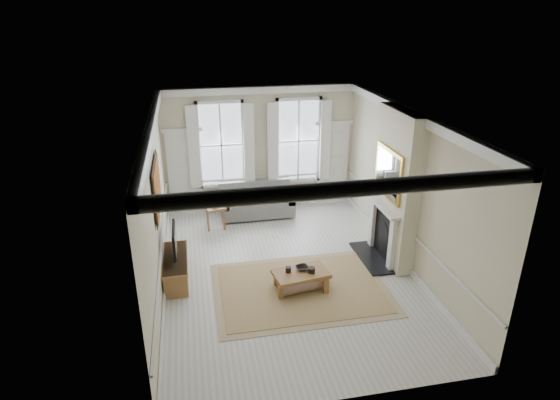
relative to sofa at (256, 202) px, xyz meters
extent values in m
plane|color=#B7B5AD|center=(0.20, -3.11, -0.37)|extent=(7.20, 7.20, 0.00)
plane|color=white|center=(0.20, -3.11, 3.03)|extent=(7.20, 7.20, 0.00)
plane|color=beige|center=(0.20, 0.49, 1.33)|extent=(5.20, 0.00, 5.20)
plane|color=beige|center=(-2.40, -3.11, 1.33)|extent=(0.00, 7.20, 7.20)
plane|color=beige|center=(2.80, -3.11, 1.33)|extent=(0.00, 7.20, 7.20)
cube|color=silver|center=(-1.85, 0.45, 0.78)|extent=(0.90, 0.08, 2.30)
cube|color=silver|center=(2.25, 0.45, 0.78)|extent=(0.90, 0.08, 2.30)
cube|color=#BD6E20|center=(-2.36, -2.81, 1.68)|extent=(0.05, 1.66, 1.06)
cube|color=beige|center=(2.63, -2.91, 1.33)|extent=(0.35, 1.70, 3.38)
cube|color=black|center=(2.20, -2.91, -0.34)|extent=(0.55, 1.50, 0.05)
cube|color=silver|center=(2.40, -3.46, 0.21)|extent=(0.10, 0.18, 1.15)
cube|color=silver|center=(2.40, -2.36, 0.21)|extent=(0.10, 0.18, 1.15)
cube|color=silver|center=(2.35, -2.91, 0.93)|extent=(0.20, 1.45, 0.06)
cube|color=black|center=(2.45, -2.91, 0.18)|extent=(0.02, 0.92, 1.00)
cube|color=#B89032|center=(2.41, -2.91, 1.68)|extent=(0.06, 1.26, 1.06)
cube|color=slate|center=(0.00, -0.06, -0.09)|extent=(1.96, 0.96, 0.45)
cube|color=slate|center=(0.00, 0.32, 0.30)|extent=(1.96, 0.20, 0.44)
cube|color=slate|center=(-0.88, -0.06, 0.18)|extent=(0.20, 0.96, 0.30)
cube|color=slate|center=(0.88, -0.06, 0.18)|extent=(0.20, 0.96, 0.30)
cylinder|color=brown|center=(-0.86, -0.42, -0.33)|extent=(0.06, 0.06, 0.08)
cylinder|color=brown|center=(0.86, 0.30, -0.33)|extent=(0.06, 0.06, 0.08)
cube|color=brown|center=(-1.15, -0.59, 0.19)|extent=(0.58, 0.58, 0.06)
cube|color=brown|center=(-1.34, -0.78, -0.10)|extent=(0.05, 0.05, 0.53)
cube|color=brown|center=(-0.96, -0.78, -0.10)|extent=(0.05, 0.05, 0.53)
cube|color=brown|center=(-1.34, -0.40, -0.10)|extent=(0.05, 0.05, 0.53)
cube|color=brown|center=(-0.96, -0.40, -0.10)|extent=(0.05, 0.05, 0.53)
cube|color=olive|center=(0.33, -3.80, -0.36)|extent=(3.50, 2.60, 0.02)
cube|color=brown|center=(0.33, -3.80, 0.00)|extent=(1.17, 0.79, 0.08)
cube|color=brown|center=(-0.11, -4.02, -0.21)|extent=(0.10, 0.10, 0.33)
cube|color=brown|center=(0.77, -4.02, -0.21)|extent=(0.10, 0.10, 0.33)
cube|color=brown|center=(-0.11, -3.59, -0.21)|extent=(0.10, 0.10, 0.33)
cube|color=brown|center=(0.77, -3.59, -0.21)|extent=(0.10, 0.10, 0.33)
cylinder|color=black|center=(0.08, -3.75, 0.09)|extent=(0.11, 0.11, 0.11)
cylinder|color=black|center=(0.53, -3.85, 0.09)|extent=(0.15, 0.15, 0.11)
imported|color=black|center=(0.38, -3.70, 0.07)|extent=(0.29, 0.29, 0.06)
cube|color=brown|center=(-2.14, -2.92, -0.11)|extent=(0.47, 1.46, 0.52)
cube|color=black|center=(-2.12, -2.92, 0.17)|extent=(0.08, 0.30, 0.03)
cube|color=black|center=(-2.12, -2.92, 0.56)|extent=(0.05, 0.90, 0.55)
cube|color=black|center=(-2.09, -2.92, 0.56)|extent=(0.01, 0.83, 0.50)
camera|label=1|loc=(-1.64, -11.62, 5.00)|focal=30.00mm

